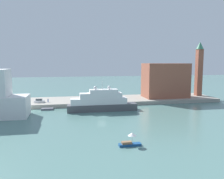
# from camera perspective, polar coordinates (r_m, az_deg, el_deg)

# --- Properties ---
(ground) EXTENTS (400.00, 400.00, 0.00)m
(ground) POSITION_cam_1_polar(r_m,az_deg,el_deg) (74.19, -2.63, -6.77)
(ground) COLOR slate
(quay_dock) EXTENTS (110.00, 19.32, 1.50)m
(quay_dock) POSITION_cam_1_polar(r_m,az_deg,el_deg) (98.97, -4.78, -2.85)
(quay_dock) COLOR gray
(quay_dock) RESTS_ON ground
(large_yacht) EXTENTS (25.15, 4.71, 10.82)m
(large_yacht) POSITION_cam_1_polar(r_m,az_deg,el_deg) (81.98, -2.76, -3.20)
(large_yacht) COLOR #4C4C51
(large_yacht) RESTS_ON ground
(small_motorboat) EXTENTS (4.78, 1.81, 2.84)m
(small_motorboat) POSITION_cam_1_polar(r_m,az_deg,el_deg) (49.06, 4.58, -12.77)
(small_motorboat) COLOR navy
(small_motorboat) RESTS_ON ground
(work_barge) EXTENTS (4.30, 1.84, 0.68)m
(work_barge) POSITION_cam_1_polar(r_m,az_deg,el_deg) (86.92, -15.98, -4.76)
(work_barge) COLOR #595966
(work_barge) RESTS_ON ground
(harbor_building) EXTENTS (19.49, 11.13, 15.43)m
(harbor_building) POSITION_cam_1_polar(r_m,az_deg,el_deg) (105.95, 13.29, 2.25)
(harbor_building) COLOR #93513D
(harbor_building) RESTS_ON quay_dock
(bell_tower) EXTENTS (3.43, 3.43, 25.44)m
(bell_tower) POSITION_cam_1_polar(r_m,az_deg,el_deg) (115.54, 21.08, 5.31)
(bell_tower) COLOR #93513D
(bell_tower) RESTS_ON quay_dock
(parked_car) EXTENTS (4.01, 1.63, 1.45)m
(parked_car) POSITION_cam_1_polar(r_m,az_deg,el_deg) (94.74, -17.84, -2.77)
(parked_car) COLOR silver
(parked_car) RESTS_ON quay_dock
(person_figure) EXTENTS (0.36, 0.36, 1.56)m
(person_figure) POSITION_cam_1_polar(r_m,az_deg,el_deg) (94.34, -15.82, -2.68)
(person_figure) COLOR #334C8C
(person_figure) RESTS_ON quay_dock
(mooring_bollard) EXTENTS (0.49, 0.49, 0.66)m
(mooring_bollard) POSITION_cam_1_polar(r_m,az_deg,el_deg) (90.90, -4.18, -3.04)
(mooring_bollard) COLOR black
(mooring_bollard) RESTS_ON quay_dock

